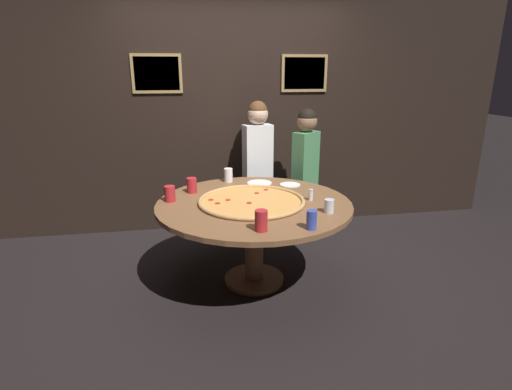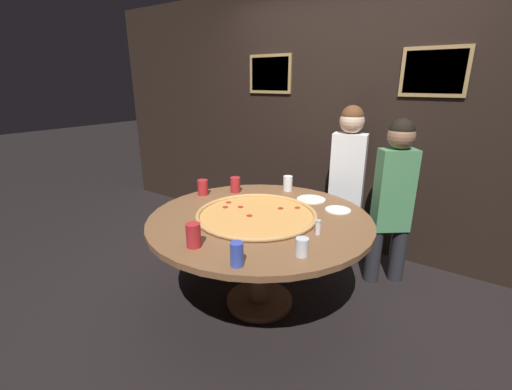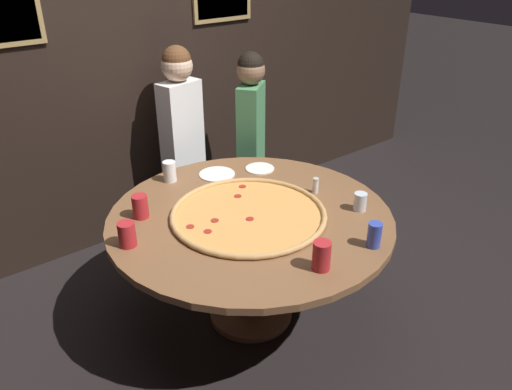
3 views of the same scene
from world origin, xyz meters
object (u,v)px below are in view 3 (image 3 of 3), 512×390
at_px(drink_cup_far_right, 374,235).
at_px(white_plate_left_side, 217,174).
at_px(drink_cup_near_left, 360,202).
at_px(diner_far_right, 182,133).
at_px(condiment_shaker, 316,185).
at_px(drink_cup_far_left, 127,234).
at_px(dining_table, 250,233).
at_px(drink_cup_near_right, 322,256).
at_px(drink_cup_by_shaker, 140,207).
at_px(drink_cup_beside_pizza, 170,171).
at_px(white_plate_beside_cup, 260,169).
at_px(diner_far_left, 251,132).
at_px(giant_pizza, 248,214).

height_order(drink_cup_far_right, white_plate_left_side, drink_cup_far_right).
distance_m(drink_cup_near_left, diner_far_right, 1.51).
bearing_deg(white_plate_left_side, condiment_shaker, -60.42).
distance_m(drink_cup_far_right, white_plate_left_side, 1.21).
distance_m(drink_cup_far_left, condiment_shaker, 1.18).
bearing_deg(dining_table, drink_cup_near_left, -33.86).
xyz_separation_m(drink_cup_near_right, drink_cup_far_left, (-0.63, 0.75, -0.01)).
height_order(drink_cup_near_right, drink_cup_by_shaker, drink_cup_near_right).
xyz_separation_m(dining_table, drink_cup_near_left, (0.53, -0.35, 0.18)).
distance_m(drink_cup_by_shaker, diner_far_right, 1.07).
bearing_deg(white_plate_left_side, diner_far_right, 81.60).
bearing_deg(drink_cup_beside_pizza, white_plate_beside_cup, -21.07).
relative_size(drink_cup_near_left, diner_far_right, 0.07).
relative_size(drink_cup_near_right, diner_far_left, 0.10).
relative_size(drink_cup_near_right, drink_cup_by_shaker, 1.10).
relative_size(white_plate_beside_cup, diner_far_right, 0.13).
bearing_deg(diner_far_left, drink_cup_far_left, -9.09).
bearing_deg(condiment_shaker, white_plate_beside_cup, 96.49).
height_order(drink_cup_beside_pizza, drink_cup_by_shaker, drink_cup_by_shaker).
height_order(drink_cup_near_left, white_plate_beside_cup, drink_cup_near_left).
relative_size(dining_table, condiment_shaker, 16.72).
distance_m(white_plate_left_side, diner_far_left, 0.67).
bearing_deg(white_plate_left_side, giant_pizza, -106.65).
bearing_deg(drink_cup_far_right, drink_cup_far_left, 141.33).
distance_m(drink_cup_beside_pizza, drink_cup_far_left, 0.75).
relative_size(drink_cup_near_right, drink_cup_beside_pizza, 1.10).
distance_m(dining_table, white_plate_left_side, 0.58).
bearing_deg(condiment_shaker, giant_pizza, 177.00).
bearing_deg(diner_far_right, drink_cup_by_shaker, 35.01).
xyz_separation_m(giant_pizza, drink_cup_far_left, (-0.66, 0.15, 0.05)).
bearing_deg(white_plate_left_side, drink_cup_near_right, -99.71).
bearing_deg(white_plate_beside_cup, drink_cup_far_right, -96.85).
xyz_separation_m(drink_cup_far_right, white_plate_left_side, (-0.15, 1.20, -0.06)).
bearing_deg(dining_table, condiment_shaker, -4.57).
bearing_deg(diner_far_left, drink_cup_near_left, 43.59).
bearing_deg(giant_pizza, drink_cup_far_left, 167.59).
distance_m(drink_cup_near_left, white_plate_left_side, 0.98).
bearing_deg(diner_far_right, drink_cup_far_left, 35.75).
bearing_deg(white_plate_beside_cup, drink_cup_far_left, -164.58).
distance_m(dining_table, white_plate_beside_cup, 0.62).
xyz_separation_m(drink_cup_near_right, drink_cup_beside_pizza, (-0.09, 1.28, -0.01)).
bearing_deg(drink_cup_far_left, diner_far_right, 47.31).
relative_size(giant_pizza, drink_cup_beside_pizza, 6.63).
xyz_separation_m(white_plate_beside_cup, diner_far_left, (0.29, 0.47, 0.06)).
bearing_deg(giant_pizza, drink_cup_beside_pizza, 100.23).
relative_size(dining_table, drink_cup_far_left, 12.23).
distance_m(drink_cup_near_left, drink_cup_beside_pizza, 1.21).
bearing_deg(drink_cup_near_right, drink_cup_far_left, 129.98).
bearing_deg(white_plate_left_side, drink_cup_by_shaker, -163.41).
height_order(giant_pizza, drink_cup_near_left, drink_cup_near_left).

